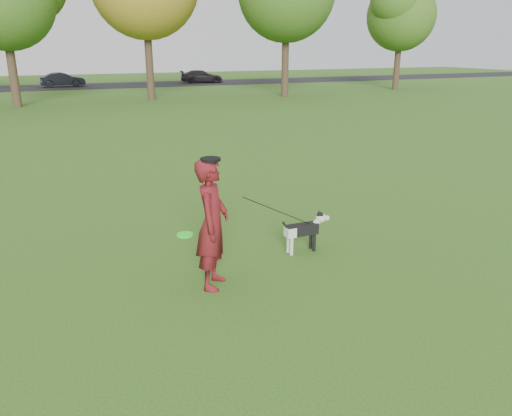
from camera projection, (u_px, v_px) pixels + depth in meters
name	position (u px, v px, depth m)	size (l,w,h in m)	color
ground	(243.00, 266.00, 8.14)	(120.00, 120.00, 0.00)	#285116
road	(73.00, 87.00, 43.13)	(120.00, 7.00, 0.02)	black
man	(212.00, 224.00, 7.20)	(0.71, 0.46, 1.94)	#540C1D
dog	(305.00, 228.00, 8.60)	(0.92, 0.18, 0.70)	black
car_mid	(62.00, 80.00, 42.64)	(1.26, 3.63, 1.19)	black
car_right	(201.00, 76.00, 47.24)	(1.61, 3.97, 1.15)	black
man_held_items	(280.00, 212.00, 7.91)	(2.57, 0.87, 1.48)	#20FF24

